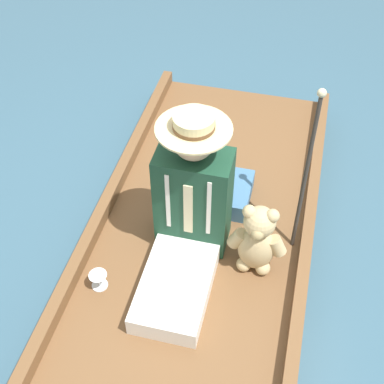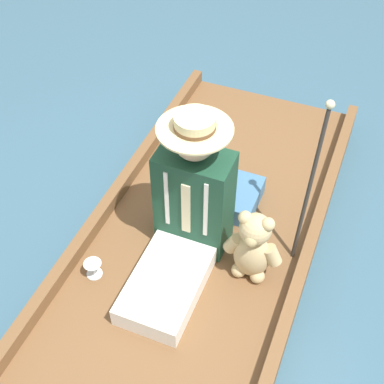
{
  "view_description": "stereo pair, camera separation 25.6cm",
  "coord_description": "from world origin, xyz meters",
  "px_view_note": "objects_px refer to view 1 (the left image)",
  "views": [
    {
      "loc": [
        -0.39,
        1.8,
        2.37
      ],
      "look_at": [
        0.03,
        0.07,
        0.54
      ],
      "focal_mm": 50.0,
      "sensor_mm": 36.0,
      "label": 1
    },
    {
      "loc": [
        -0.63,
        1.72,
        2.37
      ],
      "look_at": [
        0.03,
        0.07,
        0.54
      ],
      "focal_mm": 50.0,
      "sensor_mm": 36.0,
      "label": 2
    }
  ],
  "objects_px": {
    "teddy_bear": "(257,240)",
    "wine_glass": "(98,278)",
    "seated_person": "(189,213)",
    "walking_cane": "(309,160)"
  },
  "relations": [
    {
      "from": "teddy_bear",
      "to": "wine_glass",
      "type": "relative_size",
      "value": 4.74
    },
    {
      "from": "seated_person",
      "to": "walking_cane",
      "type": "distance_m",
      "value": 0.63
    },
    {
      "from": "seated_person",
      "to": "walking_cane",
      "type": "bearing_deg",
      "value": -141.36
    },
    {
      "from": "seated_person",
      "to": "teddy_bear",
      "type": "relative_size",
      "value": 1.91
    },
    {
      "from": "wine_glass",
      "to": "walking_cane",
      "type": "distance_m",
      "value": 1.17
    },
    {
      "from": "seated_person",
      "to": "wine_glass",
      "type": "bearing_deg",
      "value": 48.39
    },
    {
      "from": "wine_glass",
      "to": "walking_cane",
      "type": "relative_size",
      "value": 0.11
    },
    {
      "from": "walking_cane",
      "to": "teddy_bear",
      "type": "bearing_deg",
      "value": 60.69
    },
    {
      "from": "seated_person",
      "to": "walking_cane",
      "type": "xyz_separation_m",
      "value": [
        -0.52,
        -0.3,
        0.19
      ]
    },
    {
      "from": "teddy_bear",
      "to": "walking_cane",
      "type": "bearing_deg",
      "value": -119.31
    }
  ]
}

